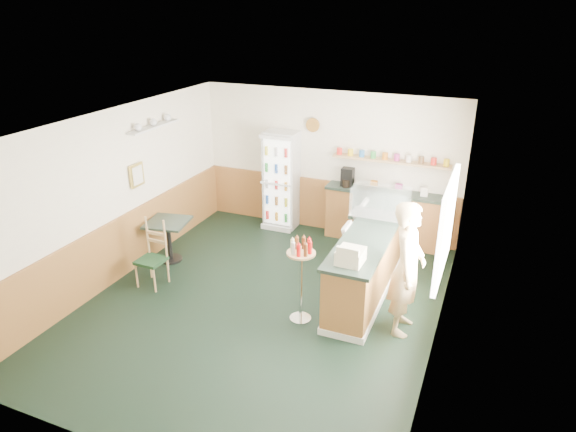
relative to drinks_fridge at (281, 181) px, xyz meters
The scene contains 13 objects.
ground 3.03m from the drinks_fridge, 72.53° to the right, with size 6.00×6.00×0.00m, color black.
room_envelope 2.18m from the drinks_fridge, 72.44° to the right, with size 5.04×6.02×2.72m.
service_counter 2.81m from the drinks_fridge, 36.99° to the right, with size 0.68×3.01×1.01m.
back_counter 2.09m from the drinks_fridge, ahead, with size 2.24×0.42×1.69m.
drinks_fridge is the anchor object (origin of this frame).
display_case 2.54m from the drinks_fridge, 28.70° to the right, with size 0.89×0.46×0.50m.
cash_register 3.60m from the drinks_fridge, 52.00° to the right, with size 0.33×0.35×0.19m, color beige.
shopkeeper 3.89m from the drinks_fridge, 41.44° to the right, with size 0.62×0.45×1.87m, color tan.
condiment_stand 3.28m from the drinks_fridge, 61.90° to the right, with size 0.40×0.40×1.24m.
newspaper_rack 2.57m from the drinks_fridge, 43.31° to the right, with size 0.09×0.41×0.82m.
cafe_table 2.45m from the drinks_fridge, 119.56° to the right, with size 0.78×0.78×0.74m.
cafe_chair 3.00m from the drinks_fridge, 108.86° to the right, with size 0.41×0.41×1.07m.
dog_doorstop 2.74m from the drinks_fridge, 49.95° to the right, with size 0.24×0.31×0.29m.
Camera 1 is at (2.88, -5.89, 4.19)m, focal length 32.00 mm.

